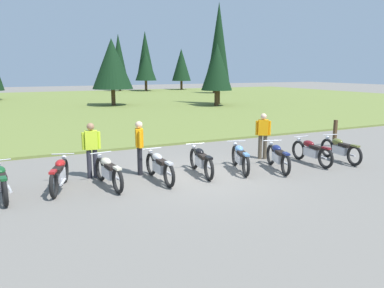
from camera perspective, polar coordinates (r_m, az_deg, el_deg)
ground_plane at (r=11.66m, az=1.29°, el=-4.86°), size 140.00×140.00×0.00m
grass_moorland at (r=37.25m, az=-17.99°, el=5.71°), size 80.00×44.00×0.10m
forest_treeline at (r=45.32m, az=-19.17°, el=11.89°), size 44.72×29.68×9.11m
motorcycle_british_green at (r=10.75m, az=-26.73°, el=-5.04°), size 0.62×2.10×0.88m
motorcycle_red at (r=10.89m, az=-19.29°, el=-4.26°), size 0.87×2.02×0.88m
motorcycle_cream at (r=10.78m, az=-12.46°, el=-4.04°), size 0.62×2.10×0.88m
motorcycle_silver at (r=11.11m, az=-4.93°, el=-3.37°), size 0.62×2.10×0.88m
motorcycle_black at (r=11.77m, az=1.37°, el=-2.50°), size 0.62×2.09×0.88m
motorcycle_sky_blue at (r=12.29m, az=7.27°, el=-2.00°), size 0.88×2.02×0.88m
motorcycle_navy at (r=12.61m, az=12.79°, el=-1.86°), size 0.87×2.02×0.88m
motorcycle_maroon at (r=13.72m, az=17.52°, el=-1.06°), size 0.62×2.10×0.88m
motorcycle_olive at (r=14.44m, az=21.39°, el=-0.72°), size 0.62×2.10×0.88m
rider_with_back_turned at (r=11.76m, az=-7.92°, el=-0.07°), size 0.29×0.54×1.67m
rider_near_row_end at (r=11.65m, az=-14.88°, el=-0.44°), size 0.55×0.26×1.67m
rider_checking_bike at (r=13.96m, az=10.63°, el=1.61°), size 0.48×0.38×1.67m
trail_marker_post at (r=17.14m, az=20.70°, el=1.52°), size 0.12×0.12×1.13m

